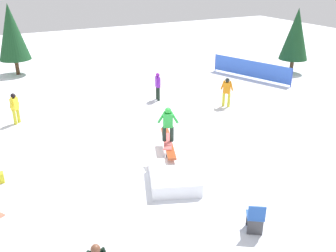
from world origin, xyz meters
TOP-DOWN VIEW (x-y plane):
  - ground_plane at (0.00, 0.00)m, footprint 60.00×60.00m
  - rail_feature at (0.00, 0.00)m, footprint 2.42×1.16m
  - snow_kicker_ramp at (-1.61, 0.63)m, footprint 2.22×2.05m
  - main_rider_on_rail at (0.00, 0.00)m, footprint 1.32×0.91m
  - bystander_orange at (3.38, -4.99)m, footprint 0.53×0.48m
  - bystander_yellow at (5.89, 4.35)m, footprint 0.52×0.48m
  - bystander_purple at (5.80, -2.47)m, footprint 0.60×0.25m
  - folding_chair at (-4.62, -0.10)m, footprint 0.61×0.61m
  - safety_fence at (6.67, -9.18)m, footprint 5.00×1.82m
  - pine_tree_near at (6.51, -12.35)m, footprint 1.77×1.77m
  - pine_tree_far at (14.27, 3.20)m, footprint 1.90×1.90m

SIDE VIEW (x-z plane):
  - ground_plane at x=0.00m, z-range 0.00..0.00m
  - snow_kicker_ramp at x=-1.61m, z-range 0.00..0.44m
  - folding_chair at x=-4.62m, z-range -0.03..0.85m
  - rail_feature at x=0.00m, z-range 0.23..0.88m
  - safety_fence at x=6.67m, z-range 0.05..1.15m
  - bystander_yellow at x=5.89m, z-range 0.08..1.46m
  - bystander_purple at x=5.80m, z-range 0.09..1.51m
  - bystander_orange at x=3.38m, z-range 0.09..1.52m
  - main_rider_on_rail at x=0.00m, z-range 0.64..1.93m
  - pine_tree_near at x=6.51m, z-range 0.43..4.44m
  - pine_tree_far at x=14.27m, z-range 0.47..4.78m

